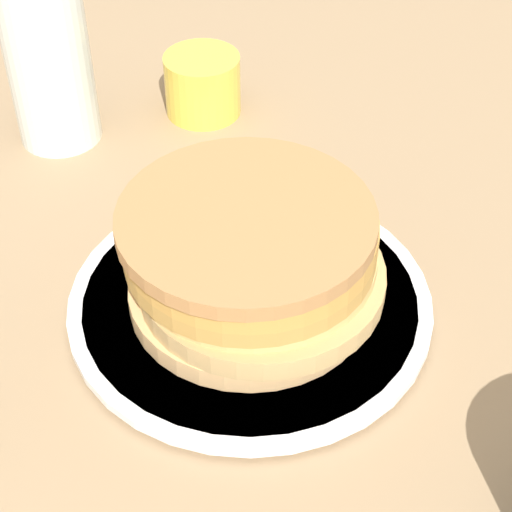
% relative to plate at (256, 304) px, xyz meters
% --- Properties ---
extents(ground_plane, '(4.00, 4.00, 0.00)m').
position_rel_plate_xyz_m(ground_plane, '(0.00, -0.00, -0.01)').
color(ground_plane, '#9E7F5B').
extents(plate, '(0.26, 0.26, 0.01)m').
position_rel_plate_xyz_m(plate, '(0.00, 0.00, 0.00)').
color(plate, white).
rests_on(plate, ground_plane).
extents(pancake_stack, '(0.18, 0.18, 0.08)m').
position_rel_plate_xyz_m(pancake_stack, '(0.00, -0.00, 0.05)').
color(pancake_stack, '#E2AF70').
rests_on(pancake_stack, plate).
extents(juice_glass, '(0.07, 0.07, 0.06)m').
position_rel_plate_xyz_m(juice_glass, '(-0.23, -0.15, 0.02)').
color(juice_glass, yellow).
rests_on(juice_glass, ground_plane).
extents(water_bottle_near, '(0.07, 0.07, 0.23)m').
position_rel_plate_xyz_m(water_bottle_near, '(-0.14, -0.25, 0.10)').
color(water_bottle_near, silver).
rests_on(water_bottle_near, ground_plane).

